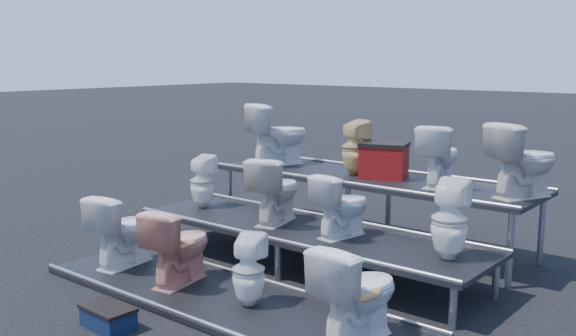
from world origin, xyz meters
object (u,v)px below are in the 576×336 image
Objects in this scene: toilet_11 at (524,160)px; toilet_8 at (279,134)px; toilet_6 at (342,205)px; toilet_5 at (276,190)px; toilet_4 at (202,181)px; step_stool at (108,319)px; toilet_1 at (179,245)px; red_crate at (384,162)px; toilet_7 at (450,219)px; toilet_10 at (439,155)px; toilet_2 at (249,270)px; toilet_9 at (354,147)px; toilet_0 at (124,229)px; toilet_3 at (357,292)px.

toilet_8 is at bearing 23.84° from toilet_11.
toilet_5 is at bearing 8.16° from toilet_6.
step_stool is at bearing 109.90° from toilet_4.
red_crate is at bearing -117.48° from toilet_1.
toilet_8 is at bearing -32.52° from toilet_7.
red_crate reaches higher than toilet_1.
toilet_10 is 0.90× the size of toilet_11.
red_crate is (-0.17, 2.66, 0.66)m from toilet_2.
toilet_1 reaches higher than step_stool.
toilet_1 is 2.73m from toilet_9.
toilet_7 is 1.40× the size of red_crate.
toilet_6 is at bearing 166.86° from toilet_8.
toilet_1 is (0.91, 0.00, -0.01)m from toilet_0.
toilet_7 is at bearing 104.85° from toilet_11.
red_crate reaches higher than toilet_6.
toilet_0 reaches higher than step_stool.
toilet_3 reaches higher than toilet_0.
toilet_5 is at bearing 32.77° from toilet_10.
toilet_0 is 4.37m from toilet_11.
toilet_6 is 0.80× the size of toilet_8.
toilet_4 is 1.23× the size of red_crate.
toilet_3 is 2.39m from toilet_5.
toilet_11 is 1.74m from red_crate.
toilet_8 is 1.57× the size of red_crate.
toilet_10 is at bearing -73.00° from toilet_3.
toilet_4 is 1.97m from toilet_9.
toilet_6 is 1.41m from red_crate.
red_crate is (-1.36, 2.66, 0.59)m from toilet_3.
toilet_3 is at bearing 105.74° from toilet_11.
toilet_3 is 0.96× the size of toilet_8.
toilet_6 is 0.95× the size of toilet_10.
toilet_9 is at bearing -51.84° from toilet_3.
toilet_5 is (1.21, 0.00, 0.05)m from toilet_4.
toilet_3 is 1.17× the size of toilet_9.
toilet_8 is at bearing -106.22° from toilet_4.
toilet_6 is 1.44m from toilet_10.
step_stool is (-0.83, -2.35, -0.71)m from toilet_6.
toilet_8 is at bearing -25.29° from toilet_6.
toilet_0 is 2.41m from toilet_6.
toilet_1 is 1.19× the size of toilet_4.
toilet_5 is 2.48m from step_stool.
toilet_0 is 3.66m from toilet_10.
toilet_5 is at bearing 149.24° from toilet_8.
toilet_2 is 0.79× the size of toilet_8.
toilet_9 reaches higher than toilet_5.
red_crate reaches higher than toilet_5.
toilet_11 reaches higher than toilet_5.
toilet_8 reaches higher than toilet_0.
toilet_5 is 1.73m from toilet_8.
red_crate reaches higher than step_stool.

